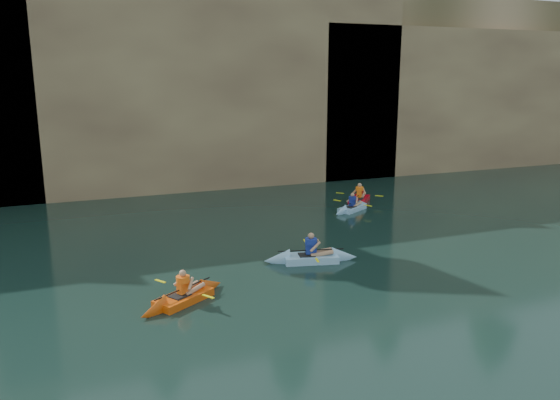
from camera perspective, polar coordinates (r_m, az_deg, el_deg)
name	(u,v)px	position (r m, az deg, el deg)	size (l,w,h in m)	color
ground	(392,398)	(12.06, 11.62, -19.62)	(160.00, 160.00, 0.00)	black
cliff	(152,82)	(38.85, -13.20, 11.91)	(70.00, 16.00, 12.00)	tan
cliff_slab_center	(208,89)	(31.98, -7.54, 11.46)	(24.00, 2.40, 11.40)	#9D8A5F
cliff_slab_east	(486,98)	(41.66, 20.70, 9.98)	(26.00, 2.40, 9.84)	#9D8A5F
sea_cave_center	(104,168)	(30.80, -17.92, 3.23)	(3.50, 1.00, 3.20)	black
sea_cave_east	(337,144)	(34.47, 5.98, 5.84)	(5.00, 1.00, 4.50)	black
kayaker_orange	(184,297)	(16.33, -10.04, -9.94)	(3.07, 2.31, 1.21)	#DE510E
kayaker_ltblue_near	(311,257)	(19.38, 3.23, -6.01)	(3.43, 2.53, 1.32)	#91C8F4
kayaker_red_far	(359,199)	(28.60, 8.27, 0.06)	(2.81, 3.08, 1.26)	red
kayaker_ltblue_mid	(352,208)	(26.82, 7.54, -0.82)	(2.81, 1.97, 1.08)	#8DBFEC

